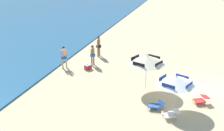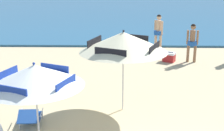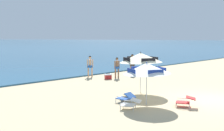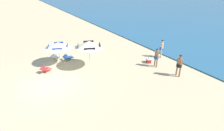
% 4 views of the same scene
% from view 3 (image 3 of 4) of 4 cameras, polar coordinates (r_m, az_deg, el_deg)
% --- Properties ---
extents(ground_plane, '(800.00, 800.00, 0.00)m').
position_cam_3_polar(ground_plane, '(14.05, 21.37, -7.11)').
color(ground_plane, tan).
extents(beach_umbrella_striped_main, '(3.03, 3.04, 2.02)m').
position_cam_3_polar(beach_umbrella_striped_main, '(12.00, 7.67, -0.64)').
color(beach_umbrella_striped_main, silver).
rests_on(beach_umbrella_striped_main, ground).
extents(beach_umbrella_striped_second, '(3.16, 3.17, 2.34)m').
position_cam_3_polar(beach_umbrella_striped_second, '(14.73, 6.35, 1.74)').
color(beach_umbrella_striped_second, silver).
rests_on(beach_umbrella_striped_second, ground).
extents(lounge_chair_under_umbrella, '(0.86, 0.99, 0.49)m').
position_cam_3_polar(lounge_chair_under_umbrella, '(12.25, 15.94, -7.49)').
color(lounge_chair_under_umbrella, red).
rests_on(lounge_chair_under_umbrella, ground).
extents(lounge_chair_beside_umbrella, '(0.62, 0.93, 0.52)m').
position_cam_3_polar(lounge_chair_beside_umbrella, '(12.48, 3.08, -7.05)').
color(lounge_chair_beside_umbrella, '#1E4799').
rests_on(lounge_chair_beside_umbrella, ground).
extents(lounge_chair_facing_sea, '(0.87, 1.00, 0.49)m').
position_cam_3_polar(lounge_chair_facing_sea, '(11.38, 4.18, -8.32)').
color(lounge_chair_facing_sea, white).
rests_on(lounge_chair_facing_sea, ground).
extents(person_standing_near_shore, '(0.52, 0.43, 1.76)m').
position_cam_3_polar(person_standing_near_shore, '(21.88, 4.49, 0.56)').
color(person_standing_near_shore, '#8C6042').
rests_on(person_standing_near_shore, ground).
extents(person_standing_beside, '(0.48, 0.40, 1.62)m').
position_cam_3_polar(person_standing_beside, '(20.14, 1.10, -0.13)').
color(person_standing_beside, '#8C6042').
rests_on(person_standing_beside, ground).
extents(person_wading_in, '(0.42, 0.42, 1.71)m').
position_cam_3_polar(person_wading_in, '(20.67, -4.87, 0.15)').
color(person_wading_in, '#D8A87F').
rests_on(person_wading_in, ground).
extents(cooler_box, '(0.60, 0.54, 0.43)m').
position_cam_3_polar(cooler_box, '(19.62, -0.87, -2.46)').
color(cooler_box, red).
rests_on(cooler_box, ground).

